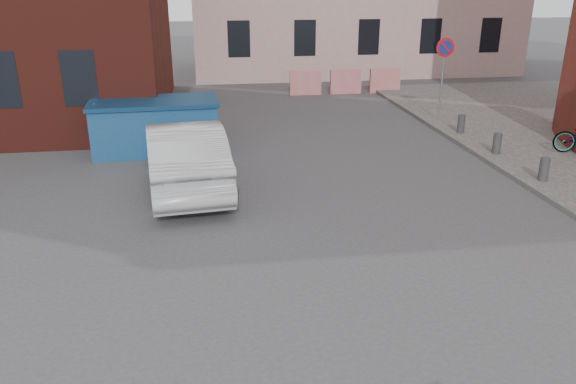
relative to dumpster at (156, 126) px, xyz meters
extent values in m
plane|color=#38383A|center=(3.05, -7.61, -0.72)|extent=(120.00, 120.00, 0.00)
cylinder|color=gray|center=(9.05, 1.89, 0.70)|extent=(0.07, 0.07, 2.60)
cylinder|color=red|center=(9.05, 1.87, 1.75)|extent=(0.60, 0.03, 0.60)
cylinder|color=navy|center=(9.05, 1.85, 1.75)|extent=(0.44, 0.03, 0.44)
cylinder|color=#3A3A3D|center=(9.05, -4.21, -0.33)|extent=(0.22, 0.22, 0.55)
cylinder|color=#3A3A3D|center=(9.05, -2.01, -0.33)|extent=(0.22, 0.22, 0.55)
cylinder|color=#3A3A3D|center=(9.05, 0.19, -0.33)|extent=(0.22, 0.22, 0.55)
cube|color=red|center=(5.55, 7.39, -0.22)|extent=(1.30, 0.18, 1.00)
cube|color=red|center=(7.25, 7.39, -0.22)|extent=(1.30, 0.18, 1.00)
cube|color=red|center=(8.95, 7.39, -0.22)|extent=(1.30, 0.18, 1.00)
cube|color=navy|center=(0.00, 0.00, -0.06)|extent=(3.39, 1.80, 1.33)
cube|color=navy|center=(0.00, 0.00, 0.66)|extent=(3.50, 1.91, 0.11)
imported|color=#B3B7BB|center=(0.86, -3.07, 0.05)|extent=(2.11, 4.84, 1.55)
camera|label=1|loc=(1.34, -15.49, 3.79)|focal=35.00mm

